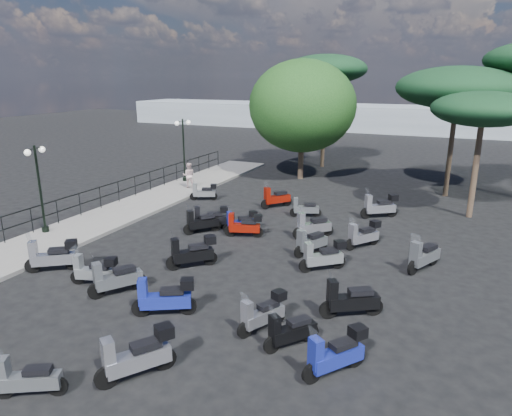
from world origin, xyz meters
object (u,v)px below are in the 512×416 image
at_px(scooter_1, 95,271).
at_px(lamp_post_1, 39,184).
at_px(scooter_22, 336,354).
at_px(scooter_7, 116,279).
at_px(scooter_3, 201,223).
at_px(scooter_20, 305,209).
at_px(scooter_8, 192,253).
at_px(scooter_4, 210,218).
at_px(broadleaf_tree, 302,106).
at_px(scooter_24, 323,257).
at_px(pine_3, 483,110).
at_px(pedestrian_far, 189,175).
at_px(scooter_19, 363,235).
at_px(pine_2, 326,69).
at_px(scooter_6, 165,298).
at_px(scooter_11, 137,356).
at_px(lamp_post_2, 184,146).
at_px(scooter_26, 380,207).
at_px(scooter_12, 244,226).
at_px(scooter_16, 263,314).
at_px(scooter_2, 53,256).
at_px(scooter_5, 204,192).
at_px(scooter_13, 312,226).
at_px(scooter_18, 311,243).
at_px(scooter_23, 290,332).
at_px(scooter_25, 423,256).
at_px(scooter_17, 350,300).
at_px(scooter_10, 27,379).
at_px(pine_0, 458,88).
at_px(scooter_9, 241,222).
at_px(scooter_14, 276,198).

bearing_deg(scooter_1, lamp_post_1, 46.09).
bearing_deg(scooter_22, scooter_7, 28.07).
bearing_deg(scooter_3, scooter_20, -89.90).
relative_size(lamp_post_1, scooter_8, 2.52).
xyz_separation_m(scooter_4, broadleaf_tree, (0.28, 11.58, 4.19)).
distance_m(scooter_24, pine_3, 11.19).
height_order(pedestrian_far, scooter_1, pedestrian_far).
bearing_deg(scooter_19, pine_2, -32.09).
xyz_separation_m(scooter_6, scooter_11, (1.07, -2.60, 0.01)).
bearing_deg(lamp_post_2, scooter_26, 7.60).
bearing_deg(scooter_24, scooter_12, 23.40).
bearing_deg(scooter_16, scooter_2, 23.11).
xyz_separation_m(scooter_2, scooter_5, (-0.00, 10.35, -0.10)).
bearing_deg(scooter_6, scooter_8, -10.37).
relative_size(scooter_16, scooter_22, 1.01).
xyz_separation_m(scooter_3, scooter_13, (4.57, 1.39, 0.03)).
height_order(scooter_18, scooter_23, scooter_18).
relative_size(scooter_16, broadleaf_tree, 0.20).
bearing_deg(scooter_25, scooter_17, 95.29).
relative_size(lamp_post_2, scooter_26, 2.40).
bearing_deg(lamp_post_2, scooter_10, -47.93).
relative_size(scooter_20, pine_0, 0.21).
bearing_deg(scooter_26, scooter_8, 115.21).
height_order(scooter_16, scooter_23, scooter_16).
height_order(lamp_post_2, scooter_11, lamp_post_2).
relative_size(scooter_5, scooter_24, 1.00).
distance_m(scooter_6, scooter_20, 10.64).
xyz_separation_m(pedestrian_far, scooter_10, (6.70, -17.04, -0.47)).
bearing_deg(scooter_8, broadleaf_tree, -40.14).
bearing_deg(scooter_7, scooter_22, -154.85).
height_order(scooter_17, pine_2, pine_2).
xyz_separation_m(scooter_11, scooter_23, (2.73, 2.55, -0.12)).
relative_size(scooter_2, scooter_26, 0.99).
bearing_deg(scooter_16, scooter_8, -8.67).
bearing_deg(lamp_post_1, scooter_17, -15.45).
bearing_deg(pine_0, lamp_post_1, -137.39).
bearing_deg(scooter_9, scooter_25, -135.66).
distance_m(scooter_11, scooter_14, 14.37).
relative_size(scooter_3, pine_2, 0.17).
bearing_deg(scooter_14, pedestrian_far, 25.58).
xyz_separation_m(scooter_1, scooter_17, (8.03, 1.37, 0.02)).
relative_size(scooter_10, scooter_23, 1.04).
bearing_deg(scooter_17, scooter_24, -2.40).
relative_size(pedestrian_far, pine_0, 0.21).
relative_size(scooter_4, scooter_20, 1.05).
height_order(scooter_2, scooter_5, scooter_2).
bearing_deg(pine_2, lamp_post_1, -108.46).
bearing_deg(scooter_24, scooter_5, 12.90).
bearing_deg(scooter_18, scooter_5, -6.11).
distance_m(scooter_4, scooter_25, 9.05).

